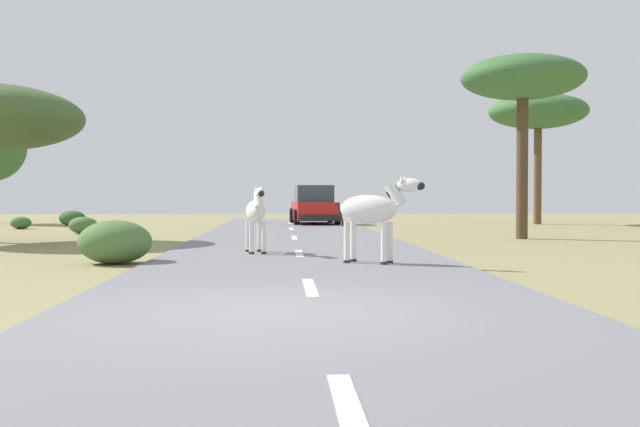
# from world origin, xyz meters

# --- Properties ---
(ground_plane) EXTENTS (90.00, 90.00, 0.00)m
(ground_plane) POSITION_xyz_m (0.00, 0.00, 0.00)
(ground_plane) COLOR #8E8456
(road) EXTENTS (6.00, 64.00, 0.05)m
(road) POSITION_xyz_m (0.49, 0.00, 0.03)
(road) COLOR slate
(road) RESTS_ON ground_plane
(lane_markings) EXTENTS (0.16, 56.00, 0.01)m
(lane_markings) POSITION_xyz_m (0.49, -1.00, 0.05)
(lane_markings) COLOR silver
(lane_markings) RESTS_ON road
(zebra_0) EXTENTS (0.58, 1.60, 1.51)m
(zebra_0) POSITION_xyz_m (-0.46, 8.16, 0.95)
(zebra_0) COLOR silver
(zebra_0) RESTS_ON road
(zebra_3) EXTENTS (1.61, 1.11, 1.66)m
(zebra_3) POSITION_xyz_m (1.81, 5.58, 1.04)
(zebra_3) COLOR silver
(zebra_3) RESTS_ON road
(car_0) EXTENTS (2.20, 4.43, 1.74)m
(car_0) POSITION_xyz_m (1.59, 25.40, 0.85)
(car_0) COLOR red
(car_0) RESTS_ON road
(tree_1) EXTENTS (4.52, 4.52, 6.00)m
(tree_1) POSITION_xyz_m (11.95, 25.37, 5.16)
(tree_1) COLOR brown
(tree_1) RESTS_ON ground_plane
(tree_6) EXTENTS (3.74, 3.74, 5.57)m
(tree_6) POSITION_xyz_m (7.44, 14.00, 4.84)
(tree_6) COLOR #4C3823
(tree_6) RESTS_ON ground_plane
(bush_0) EXTENTS (1.12, 1.00, 0.67)m
(bush_0) POSITION_xyz_m (-8.89, 24.13, 0.33)
(bush_0) COLOR #2D5628
(bush_0) RESTS_ON ground_plane
(bush_2) EXTENTS (1.41, 1.27, 0.85)m
(bush_2) POSITION_xyz_m (-3.12, 6.25, 0.42)
(bush_2) COLOR #4C7038
(bush_2) RESTS_ON ground_plane
(bush_3) EXTENTS (0.81, 0.73, 0.49)m
(bush_3) POSITION_xyz_m (-10.20, 21.60, 0.24)
(bush_3) COLOR #386633
(bush_3) RESTS_ON ground_plane
(bush_4) EXTENTS (0.98, 0.88, 0.59)m
(bush_4) POSITION_xyz_m (-6.74, 17.69, 0.29)
(bush_4) COLOR #4C7038
(bush_4) RESTS_ON ground_plane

